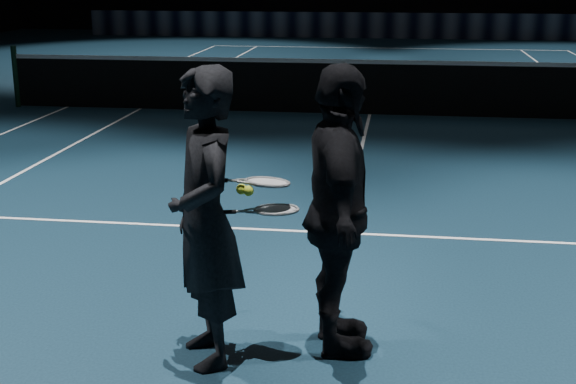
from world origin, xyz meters
The scene contains 11 objects.
floor centered at (0.00, 0.00, 0.00)m, with size 36.00×36.00×0.00m, color black.
court_lines centered at (0.00, 0.00, 0.00)m, with size 10.98×23.78×0.01m, color white, non-canonical shape.
net_post_left centered at (-6.40, 0.00, 0.55)m, with size 0.10×0.10×1.10m, color black.
net_mesh centered at (0.00, 0.00, 0.45)m, with size 12.80×0.02×0.86m, color black.
net_tape centered at (0.00, 0.00, 0.92)m, with size 12.80×0.03×0.07m, color white.
sponsor_backdrop centered at (0.00, 15.50, 0.45)m, with size 22.00×0.15×0.90m, color black.
player_a centered at (-0.66, -9.05, 0.95)m, with size 0.69×0.46×1.90m, color black.
player_b centered at (0.15, -8.80, 0.95)m, with size 1.12×0.46×1.90m, color black.
racket_lower centered at (-0.23, -8.92, 0.99)m, with size 0.68×0.22×0.03m, color black, non-canonical shape.
racket_upper centered at (-0.29, -8.90, 1.16)m, with size 0.68×0.22×0.03m, color black, non-canonical shape.
tennis_balls centered at (-0.41, -8.97, 1.15)m, with size 0.12×0.10×0.12m, color yellow, non-canonical shape.
Camera 1 is at (0.52, -13.68, 2.47)m, focal length 50.00 mm.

